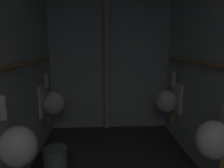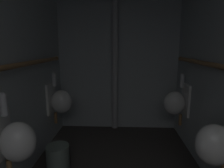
# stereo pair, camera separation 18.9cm
# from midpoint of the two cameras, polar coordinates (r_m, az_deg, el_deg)

# --- Properties ---
(wall_back) EXTENTS (2.08, 0.06, 2.45)m
(wall_back) POSITION_cam_midpoint_polar(r_m,az_deg,el_deg) (3.25, -2.41, 8.03)
(wall_back) COLOR #ACB5B6
(wall_back) RESTS_ON ground
(urinal_left_mid) EXTENTS (0.32, 0.30, 0.76)m
(urinal_left_mid) POSITION_cam_midpoint_polar(r_m,az_deg,el_deg) (1.84, -29.21, -15.44)
(urinal_left_mid) COLOR white
(urinal_left_far) EXTENTS (0.32, 0.30, 0.76)m
(urinal_left_far) POSITION_cam_midpoint_polar(r_m,az_deg,el_deg) (2.90, -18.82, -5.16)
(urinal_left_far) COLOR white
(urinal_right_mid) EXTENTS (0.32, 0.30, 0.76)m
(urinal_right_mid) POSITION_cam_midpoint_polar(r_m,az_deg,el_deg) (1.90, 25.56, -14.27)
(urinal_right_mid) COLOR white
(urinal_right_far) EXTENTS (0.32, 0.30, 0.76)m
(urinal_right_far) POSITION_cam_midpoint_polar(r_m,az_deg,el_deg) (2.94, 14.33, -4.72)
(urinal_right_far) COLOR white
(standpipe_back_wall) EXTENTS (0.10, 0.10, 2.40)m
(standpipe_back_wall) POSITION_cam_midpoint_polar(r_m,az_deg,el_deg) (3.14, -3.29, 7.93)
(standpipe_back_wall) COLOR #B2B2B2
(standpipe_back_wall) RESTS_ON ground
(waste_bin) EXTENTS (0.25, 0.25, 0.30)m
(waste_bin) POSITION_cam_midpoint_polar(r_m,az_deg,el_deg) (2.39, -18.54, -20.80)
(waste_bin) COLOR slate
(waste_bin) RESTS_ON ground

